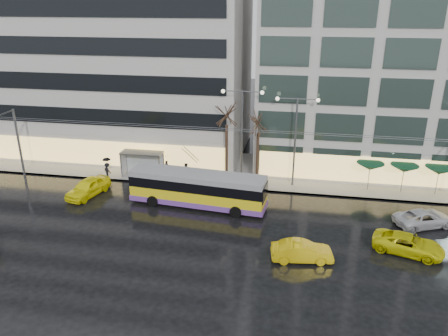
% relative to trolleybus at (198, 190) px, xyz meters
% --- Properties ---
extents(ground, '(140.00, 140.00, 0.00)m').
position_rel_trolleybus_xyz_m(ground, '(1.01, -5.08, -1.49)').
color(ground, black).
rests_on(ground, ground).
extents(sidewalk, '(80.00, 10.00, 0.15)m').
position_rel_trolleybus_xyz_m(sidewalk, '(3.01, 8.92, -1.42)').
color(sidewalk, gray).
rests_on(sidewalk, ground).
extents(kerb, '(80.00, 0.10, 0.15)m').
position_rel_trolleybus_xyz_m(kerb, '(3.01, 3.97, -1.42)').
color(kerb, slate).
rests_on(kerb, ground).
extents(building_left, '(34.00, 14.00, 22.00)m').
position_rel_trolleybus_xyz_m(building_left, '(-14.99, 13.92, 9.66)').
color(building_left, '#BBB7B3').
rests_on(building_left, sidewalk).
extents(building_right, '(32.00, 14.00, 25.00)m').
position_rel_trolleybus_xyz_m(building_right, '(20.01, 13.92, 11.16)').
color(building_right, '#BBB7B3').
rests_on(building_right, sidewalk).
extents(trolleybus, '(12.07, 5.17, 5.51)m').
position_rel_trolleybus_xyz_m(trolleybus, '(0.00, 0.00, 0.00)').
color(trolleybus, yellow).
rests_on(trolleybus, ground).
extents(catenary, '(42.24, 5.12, 7.00)m').
position_rel_trolleybus_xyz_m(catenary, '(2.01, 2.86, 2.76)').
color(catenary, '#595B60').
rests_on(catenary, ground).
extents(bus_shelter, '(4.20, 1.60, 2.51)m').
position_rel_trolleybus_xyz_m(bus_shelter, '(-7.38, 5.61, 0.47)').
color(bus_shelter, '#595B60').
rests_on(bus_shelter, sidewalk).
extents(street_lamp_near, '(3.96, 0.36, 9.03)m').
position_rel_trolleybus_xyz_m(street_lamp_near, '(3.01, 5.72, 4.50)').
color(street_lamp_near, '#595B60').
rests_on(street_lamp_near, sidewalk).
extents(street_lamp_far, '(3.96, 0.36, 8.53)m').
position_rel_trolleybus_xyz_m(street_lamp_far, '(8.01, 5.72, 4.22)').
color(street_lamp_far, '#595B60').
rests_on(street_lamp_far, sidewalk).
extents(tree_a, '(3.20, 3.20, 8.40)m').
position_rel_trolleybus_xyz_m(tree_a, '(1.51, 5.92, 5.59)').
color(tree_a, black).
rests_on(tree_a, sidewalk).
extents(tree_b, '(3.20, 3.20, 7.70)m').
position_rel_trolleybus_xyz_m(tree_b, '(4.51, 6.12, 4.91)').
color(tree_b, black).
rests_on(tree_b, sidewalk).
extents(parasol_a, '(2.50, 2.50, 2.65)m').
position_rel_trolleybus_xyz_m(parasol_a, '(15.01, 5.92, 0.96)').
color(parasol_a, '#595B60').
rests_on(parasol_a, sidewalk).
extents(parasol_b, '(2.50, 2.50, 2.65)m').
position_rel_trolleybus_xyz_m(parasol_b, '(18.01, 5.92, 0.96)').
color(parasol_b, '#595B60').
rests_on(parasol_b, sidewalk).
extents(parasol_c, '(2.50, 2.50, 2.65)m').
position_rel_trolleybus_xyz_m(parasol_c, '(21.01, 5.92, 0.96)').
color(parasol_c, '#595B60').
rests_on(parasol_c, sidewalk).
extents(taxi_a, '(3.06, 5.09, 1.62)m').
position_rel_trolleybus_xyz_m(taxi_a, '(-10.40, 0.28, -0.68)').
color(taxi_a, '#FFF50D').
rests_on(taxi_a, ground).
extents(taxi_b, '(4.40, 2.07, 1.39)m').
position_rel_trolleybus_xyz_m(taxi_b, '(9.06, -7.05, -0.80)').
color(taxi_b, gold).
rests_on(taxi_b, ground).
extents(taxi_c, '(5.31, 3.58, 1.35)m').
position_rel_trolleybus_xyz_m(taxi_c, '(16.50, -4.71, -0.82)').
color(taxi_c, yellow).
rests_on(taxi_c, ground).
extents(sedan_silver, '(5.23, 3.94, 1.32)m').
position_rel_trolleybus_xyz_m(sedan_silver, '(18.55, -0.33, -0.83)').
color(sedan_silver, silver).
rests_on(sedan_silver, ground).
extents(pedestrian_a, '(1.15, 1.16, 2.19)m').
position_rel_trolleybus_xyz_m(pedestrian_a, '(-4.67, 6.06, 0.14)').
color(pedestrian_a, black).
rests_on(pedestrian_a, sidewalk).
extents(pedestrian_b, '(0.98, 0.85, 1.72)m').
position_rel_trolleybus_xyz_m(pedestrian_b, '(-2.44, 5.16, -0.48)').
color(pedestrian_b, black).
rests_on(pedestrian_b, sidewalk).
extents(pedestrian_c, '(1.14, 1.13, 2.11)m').
position_rel_trolleybus_xyz_m(pedestrian_c, '(-10.32, 4.32, -0.22)').
color(pedestrian_c, black).
rests_on(pedestrian_c, sidewalk).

